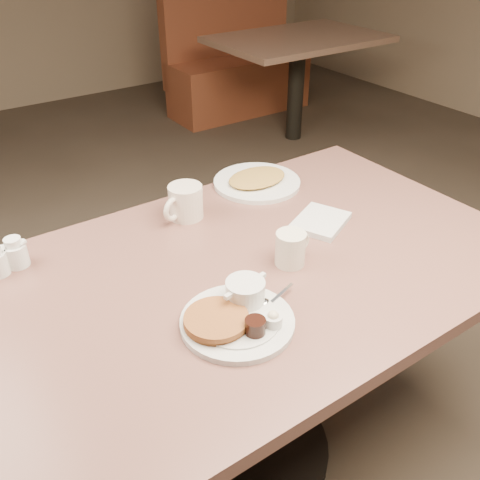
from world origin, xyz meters
TOP-DOWN VIEW (x-y plane):
  - diner_table at (0.00, 0.00)m, footprint 1.50×0.90m
  - main_plate at (-0.14, -0.16)m, footprint 0.33×0.29m
  - coffee_mug_near at (0.11, -0.05)m, footprint 0.11×0.09m
  - napkin at (0.30, 0.05)m, footprint 0.20×0.19m
  - coffee_mug_far at (0.00, 0.30)m, footprint 0.15×0.13m
  - creamer_right at (-0.48, 0.34)m, footprint 0.08×0.07m
  - hash_plate at (0.30, 0.36)m, footprint 0.31×0.31m
  - booth_back_right at (1.91, 2.77)m, footprint 1.19×1.40m

SIDE VIEW (x-z plane):
  - booth_back_right at x=1.91m, z-range -0.15..0.97m
  - diner_table at x=0.00m, z-range 0.21..0.96m
  - napkin at x=0.30m, z-range 0.75..0.77m
  - hash_plate at x=0.30m, z-range 0.75..0.78m
  - main_plate at x=-0.14m, z-range 0.74..0.81m
  - creamer_right at x=-0.48m, z-range 0.75..0.83m
  - coffee_mug_near at x=0.11m, z-range 0.75..0.84m
  - coffee_mug_far at x=0.00m, z-range 0.75..0.85m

